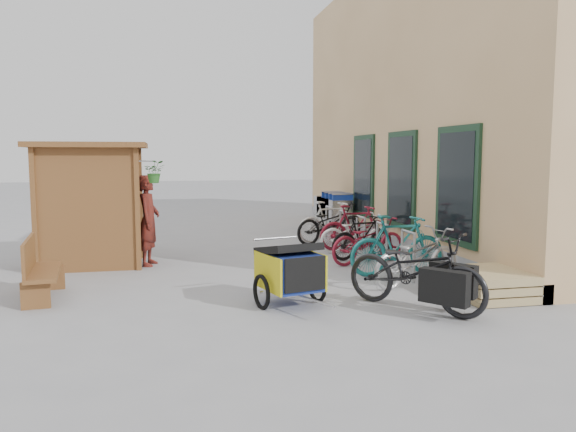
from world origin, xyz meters
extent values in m
plane|color=#939396|center=(0.00, 0.00, 0.00)|extent=(80.00, 80.00, 0.00)
cube|color=#DFB680|center=(6.50, 4.50, 3.50)|extent=(6.00, 13.00, 7.00)
cube|color=#939396|center=(3.58, 4.50, 0.15)|extent=(0.18, 13.00, 0.30)
cube|color=#16321F|center=(3.47, 0.50, 1.60)|extent=(0.06, 1.50, 2.20)
cube|color=black|center=(3.44, 0.50, 1.60)|extent=(0.02, 1.25, 1.95)
cube|color=#16321F|center=(3.47, 3.00, 1.60)|extent=(0.06, 1.50, 2.20)
cube|color=black|center=(3.44, 3.00, 1.60)|extent=(0.02, 1.25, 1.95)
cube|color=#16321F|center=(3.47, 5.50, 1.60)|extent=(0.06, 1.50, 2.20)
cube|color=black|center=(3.44, 5.50, 1.60)|extent=(0.02, 1.25, 1.95)
cube|color=brown|center=(-4.10, 1.85, 1.15)|extent=(0.09, 0.09, 2.30)
cube|color=brown|center=(-2.30, 1.85, 1.15)|extent=(0.09, 0.09, 2.30)
cube|color=brown|center=(-4.10, 3.15, 1.15)|extent=(0.09, 0.09, 2.30)
cube|color=brown|center=(-2.30, 3.15, 1.15)|extent=(0.09, 0.09, 2.30)
cube|color=brown|center=(-4.07, 2.50, 1.15)|extent=(0.05, 1.30, 2.30)
cube|color=brown|center=(-3.20, 1.88, 1.15)|extent=(1.80, 0.05, 2.30)
cube|color=brown|center=(-3.20, 3.12, 1.15)|extent=(1.80, 0.05, 2.30)
cube|color=brown|center=(-3.20, 2.50, 2.35)|extent=(2.15, 1.65, 0.10)
cube|color=brown|center=(-3.40, 2.50, 0.90)|extent=(1.30, 1.15, 0.04)
cube|color=brown|center=(-3.40, 2.50, 1.50)|extent=(1.30, 1.15, 0.04)
cylinder|color=#A5A8AD|center=(-2.12, 1.85, 2.05)|extent=(0.36, 0.02, 0.02)
imported|color=#286322|center=(-1.97, 1.85, 1.85)|extent=(0.38, 0.33, 0.42)
cylinder|color=#A5A8AD|center=(2.30, -0.25, 0.42)|extent=(0.05, 0.05, 0.84)
cylinder|color=#A5A8AD|center=(2.30, 0.25, 0.42)|extent=(0.05, 0.05, 0.84)
cylinder|color=#A5A8AD|center=(2.30, 0.00, 0.84)|extent=(0.05, 0.50, 0.05)
cylinder|color=#A5A8AD|center=(2.30, 0.95, 0.42)|extent=(0.05, 0.05, 0.84)
cylinder|color=#A5A8AD|center=(2.30, 1.45, 0.42)|extent=(0.05, 0.05, 0.84)
cylinder|color=#A5A8AD|center=(2.30, 1.20, 0.84)|extent=(0.05, 0.50, 0.05)
cylinder|color=#A5A8AD|center=(2.30, 2.15, 0.42)|extent=(0.05, 0.05, 0.84)
cylinder|color=#A5A8AD|center=(2.30, 2.65, 0.42)|extent=(0.05, 0.05, 0.84)
cylinder|color=#A5A8AD|center=(2.30, 2.40, 0.84)|extent=(0.05, 0.50, 0.05)
cylinder|color=#A5A8AD|center=(2.30, 3.35, 0.42)|extent=(0.05, 0.05, 0.84)
cylinder|color=#A5A8AD|center=(2.30, 3.85, 0.42)|extent=(0.05, 0.05, 0.84)
cylinder|color=#A5A8AD|center=(2.30, 3.60, 0.84)|extent=(0.05, 0.50, 0.05)
cylinder|color=#A5A8AD|center=(2.30, 4.55, 0.42)|extent=(0.05, 0.05, 0.84)
cylinder|color=#A5A8AD|center=(2.30, 5.05, 0.42)|extent=(0.05, 0.05, 0.84)
cylinder|color=#A5A8AD|center=(2.30, 4.80, 0.84)|extent=(0.05, 0.50, 0.05)
cube|color=tan|center=(3.00, -1.40, 0.07)|extent=(1.00, 1.20, 0.12)
cube|color=tan|center=(3.00, -1.40, 0.21)|extent=(1.00, 1.20, 0.12)
cube|color=tan|center=(3.00, -1.40, 0.35)|extent=(1.00, 1.20, 0.12)
cube|color=brown|center=(-3.60, -0.05, 0.41)|extent=(0.61, 1.51, 0.06)
cube|color=brown|center=(-3.80, -0.05, 0.68)|extent=(0.22, 1.46, 0.49)
cube|color=brown|center=(-3.60, -0.63, 0.20)|extent=(0.39, 0.10, 0.39)
cube|color=brown|center=(-3.60, 0.54, 0.20)|extent=(0.39, 0.10, 0.39)
cube|color=silver|center=(3.00, 6.30, 0.64)|extent=(0.59, 0.91, 0.56)
cube|color=#17359A|center=(3.00, 5.84, 1.01)|extent=(0.59, 0.04, 0.19)
cylinder|color=silver|center=(3.00, 5.81, 1.09)|extent=(0.62, 0.04, 0.04)
cylinder|color=black|center=(2.77, 5.92, 0.06)|extent=(0.04, 0.13, 0.13)
cube|color=silver|center=(3.00, 6.67, 0.64)|extent=(0.59, 0.91, 0.56)
cube|color=#17359A|center=(3.00, 6.21, 1.01)|extent=(0.59, 0.04, 0.19)
cylinder|color=silver|center=(3.00, 6.18, 1.09)|extent=(0.62, 0.04, 0.04)
cylinder|color=black|center=(2.77, 6.30, 0.06)|extent=(0.04, 0.13, 0.13)
cube|color=silver|center=(3.00, 7.04, 0.64)|extent=(0.59, 0.91, 0.56)
cube|color=#17359A|center=(3.00, 6.59, 1.01)|extent=(0.59, 0.04, 0.19)
cylinder|color=silver|center=(3.00, 6.55, 1.09)|extent=(0.62, 0.04, 0.04)
cylinder|color=black|center=(2.77, 6.67, 0.06)|extent=(0.04, 0.13, 0.13)
cube|color=silver|center=(3.00, 7.42, 0.64)|extent=(0.59, 0.91, 0.56)
cube|color=#17359A|center=(3.00, 6.96, 1.01)|extent=(0.59, 0.04, 0.19)
cylinder|color=silver|center=(3.00, 6.93, 1.09)|extent=(0.62, 0.04, 0.04)
cylinder|color=black|center=(2.77, 7.04, 0.06)|extent=(0.04, 0.13, 0.13)
cube|color=#1C3B9A|center=(-0.06, -1.17, 0.50)|extent=(0.87, 1.02, 0.51)
cube|color=gold|center=(-0.40, -1.26, 0.50)|extent=(0.25, 0.86, 0.51)
cube|color=gold|center=(0.29, -1.08, 0.50)|extent=(0.25, 0.86, 0.51)
cube|color=black|center=(0.06, -1.62, 0.54)|extent=(0.61, 0.19, 0.47)
cube|color=black|center=(-0.07, -1.12, 0.81)|extent=(0.92, 1.00, 0.25)
torus|color=black|center=(-0.49, -1.28, 0.24)|extent=(0.19, 0.51, 0.51)
torus|color=black|center=(0.38, -1.06, 0.24)|extent=(0.19, 0.51, 0.51)
cylinder|color=#B7B7BC|center=(0.13, -1.90, 0.24)|extent=(0.22, 0.73, 0.03)
cylinder|color=#B7B7BC|center=(-0.18, -0.70, 0.91)|extent=(0.69, 0.21, 0.03)
imported|color=black|center=(1.59, -1.79, 0.55)|extent=(1.87, 2.12, 1.11)
cube|color=black|center=(1.73, -2.38, 0.45)|extent=(0.54, 0.63, 0.45)
cube|color=black|center=(2.07, -2.00, 0.45)|extent=(0.54, 0.63, 0.45)
cube|color=red|center=(1.90, -2.19, 0.50)|extent=(0.20, 0.22, 0.12)
imported|color=maroon|center=(-2.12, 2.31, 0.89)|extent=(0.55, 0.72, 1.77)
imported|color=#B0B0B5|center=(2.26, -0.44, 0.48)|extent=(1.93, 1.21, 0.96)
imported|color=#1E797B|center=(2.27, 0.38, 0.55)|extent=(1.86, 0.63, 1.10)
imported|color=maroon|center=(2.15, 1.56, 0.46)|extent=(1.86, 1.13, 0.92)
imported|color=black|center=(2.21, 2.04, 0.47)|extent=(1.61, 0.87, 0.93)
imported|color=white|center=(2.34, 2.82, 0.44)|extent=(1.69, 0.61, 0.88)
imported|color=maroon|center=(2.44, 3.19, 0.52)|extent=(1.76, 0.64, 1.03)
imported|color=black|center=(2.13, 4.18, 0.50)|extent=(2.00, 1.24, 0.99)
imported|color=white|center=(2.17, 4.31, 0.52)|extent=(1.79, 0.80, 1.04)
camera|label=1|loc=(-1.78, -8.92, 2.15)|focal=35.00mm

